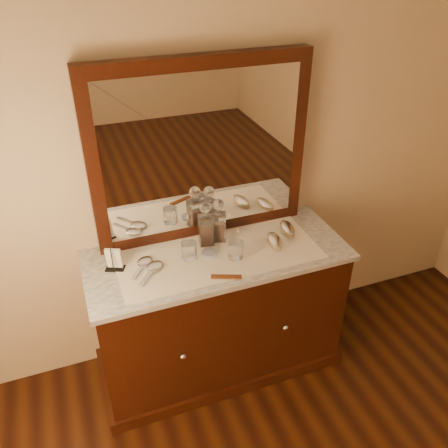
{
  "coord_description": "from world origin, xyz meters",
  "views": [
    {
      "loc": [
        -0.69,
        0.01,
        2.35
      ],
      "look_at": [
        0.0,
        1.85,
        1.1
      ],
      "focal_mm": 37.25,
      "sensor_mm": 36.0,
      "label": 1
    }
  ],
  "objects": [
    {
      "name": "knob_right",
      "position": [
        0.3,
        1.67,
        0.45
      ],
      "size": [
        0.04,
        0.04,
        0.04
      ],
      "primitive_type": "sphere",
      "color": "silver",
      "rests_on": "dresser_cabinet"
    },
    {
      "name": "marble_top",
      "position": [
        0.0,
        1.96,
        0.83
      ],
      "size": [
        1.44,
        0.59,
        0.03
      ],
      "primitive_type": "cube",
      "color": "white",
      "rests_on": "dresser_cabinet"
    },
    {
      "name": "brush_near",
      "position": [
        0.33,
        1.92,
        0.88
      ],
      "size": [
        0.1,
        0.17,
        0.04
      ],
      "color": "tan",
      "rests_on": "lace_runner"
    },
    {
      "name": "lace_runner",
      "position": [
        0.0,
        1.94,
        0.85
      ],
      "size": [
        1.1,
        0.45,
        0.0
      ],
      "primitive_type": "cube",
      "color": "white",
      "rests_on": "marble_top"
    },
    {
      "name": "hand_mirror_outer",
      "position": [
        -0.4,
        1.99,
        0.86
      ],
      "size": [
        0.16,
        0.19,
        0.02
      ],
      "color": "silver",
      "rests_on": "lace_runner"
    },
    {
      "name": "dresser_cabinet",
      "position": [
        0.0,
        1.96,
        0.41
      ],
      "size": [
        1.4,
        0.55,
        0.82
      ],
      "primitive_type": "cube",
      "color": "black",
      "rests_on": "floor"
    },
    {
      "name": "napkin_rack",
      "position": [
        -0.55,
        2.01,
        0.91
      ],
      "size": [
        0.11,
        0.09,
        0.15
      ],
      "color": "black",
      "rests_on": "marble_top"
    },
    {
      "name": "tumblers",
      "position": [
        -0.04,
        1.93,
        0.9
      ],
      "size": [
        0.32,
        0.17,
        0.1
      ],
      "color": "white",
      "rests_on": "lace_runner"
    },
    {
      "name": "decanter_left",
      "position": [
        -0.03,
        2.07,
        0.96
      ],
      "size": [
        0.09,
        0.09,
        0.27
      ],
      "color": "brown",
      "rests_on": "lace_runner"
    },
    {
      "name": "decanter_right",
      "position": [
        0.05,
        2.08,
        0.95
      ],
      "size": [
        0.1,
        0.1,
        0.26
      ],
      "color": "brown",
      "rests_on": "lace_runner"
    },
    {
      "name": "brush_far",
      "position": [
        0.45,
        2.0,
        0.88
      ],
      "size": [
        0.09,
        0.17,
        0.04
      ],
      "color": "tan",
      "rests_on": "lace_runner"
    },
    {
      "name": "comb",
      "position": [
        -0.03,
        1.74,
        0.86
      ],
      "size": [
        0.16,
        0.09,
        0.01
      ],
      "primitive_type": "cube",
      "rotation": [
        0.0,
        0.0,
        -0.38
      ],
      "color": "brown",
      "rests_on": "lace_runner"
    },
    {
      "name": "hand_mirror_inner",
      "position": [
        -0.36,
        1.93,
        0.86
      ],
      "size": [
        0.18,
        0.2,
        0.02
      ],
      "color": "silver",
      "rests_on": "lace_runner"
    },
    {
      "name": "mirror_glass",
      "position": [
        0.0,
        2.17,
        1.35
      ],
      "size": [
        1.06,
        0.01,
        0.86
      ],
      "primitive_type": "cube",
      "color": "white",
      "rests_on": "marble_top"
    },
    {
      "name": "dresser_plinth",
      "position": [
        0.0,
        1.96,
        0.04
      ],
      "size": [
        1.46,
        0.59,
        0.08
      ],
      "primitive_type": "cube",
      "color": "black",
      "rests_on": "floor"
    },
    {
      "name": "mirror_frame",
      "position": [
        0.0,
        2.2,
        1.35
      ],
      "size": [
        1.2,
        0.08,
        1.0
      ],
      "primitive_type": "cube",
      "color": "black",
      "rests_on": "marble_top"
    },
    {
      "name": "knob_left",
      "position": [
        -0.3,
        1.67,
        0.45
      ],
      "size": [
        0.04,
        0.04,
        0.04
      ],
      "primitive_type": "sphere",
      "color": "silver",
      "rests_on": "dresser_cabinet"
    },
    {
      "name": "pin_dish",
      "position": [
        -0.04,
        1.96,
        0.86
      ],
      "size": [
        0.1,
        0.1,
        0.01
      ],
      "primitive_type": "cylinder",
      "rotation": [
        0.0,
        0.0,
        0.24
      ],
      "color": "silver",
      "rests_on": "lace_runner"
    }
  ]
}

